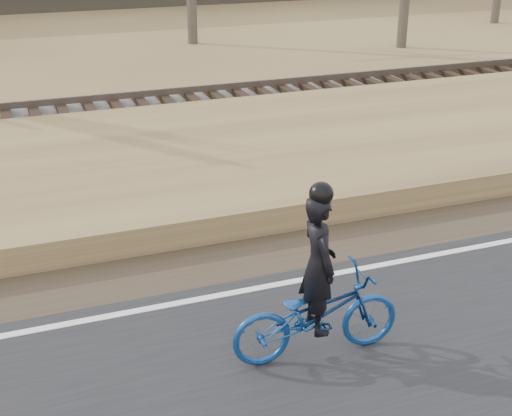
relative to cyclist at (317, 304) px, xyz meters
name	(u,v)px	position (x,y,z in m)	size (l,w,h in m)	color
cyclist	(317,304)	(0.00, 0.00, 0.00)	(2.00, 0.79, 2.11)	navy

